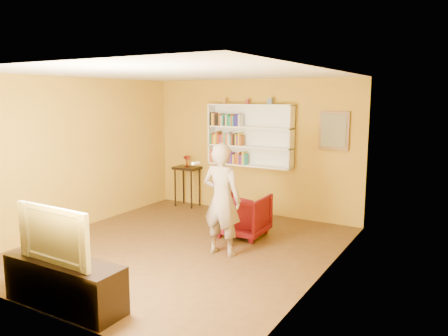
{
  "coord_description": "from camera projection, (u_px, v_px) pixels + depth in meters",
  "views": [
    {
      "loc": [
        3.91,
        -5.37,
        2.36
      ],
      "look_at": [
        0.34,
        0.75,
        1.2
      ],
      "focal_mm": 35.0,
      "sensor_mm": 36.0,
      "label": 1
    }
  ],
  "objects": [
    {
      "name": "console_table",
      "position": [
        187.0,
        174.0,
        9.43
      ],
      "size": [
        0.53,
        0.4,
        0.87
      ],
      "color": "black",
      "rests_on": "ground"
    },
    {
      "name": "books_row_upper",
      "position": [
        227.0,
        120.0,
        8.81
      ],
      "size": [
        0.69,
        0.18,
        0.27
      ],
      "color": "black",
      "rests_on": "bookshelf"
    },
    {
      "name": "bookshelf",
      "position": [
        251.0,
        135.0,
        8.7
      ],
      "size": [
        1.8,
        0.29,
        1.23
      ],
      "color": "white",
      "rests_on": "room_shell"
    },
    {
      "name": "books_row_middle",
      "position": [
        227.0,
        139.0,
        8.86
      ],
      "size": [
        0.73,
        0.19,
        0.27
      ],
      "color": "#19713F",
      "rests_on": "bookshelf"
    },
    {
      "name": "ornament_left",
      "position": [
        225.0,
        101.0,
        8.82
      ],
      "size": [
        0.08,
        0.08,
        0.11
      ],
      "primitive_type": "cube",
      "color": "#A87330",
      "rests_on": "bookshelf"
    },
    {
      "name": "tv_cabinet",
      "position": [
        65.0,
        283.0,
        4.94
      ],
      "size": [
        1.53,
        0.46,
        0.55
      ],
      "primitive_type": "cube",
      "color": "black",
      "rests_on": "ground"
    },
    {
      "name": "armchair",
      "position": [
        243.0,
        215.0,
        7.45
      ],
      "size": [
        0.81,
        0.83,
        0.73
      ],
      "primitive_type": "imported",
      "rotation": [
        0.0,
        0.0,
        3.18
      ],
      "color": "#48050E",
      "rests_on": "ground"
    },
    {
      "name": "game_remote",
      "position": [
        196.0,
        163.0,
        6.37
      ],
      "size": [
        0.04,
        0.15,
        0.04
      ],
      "primitive_type": "cube",
      "color": "white",
      "rests_on": "person"
    },
    {
      "name": "person",
      "position": [
        222.0,
        200.0,
        6.49
      ],
      "size": [
        0.62,
        0.41,
        1.7
      ],
      "primitive_type": "imported",
      "rotation": [
        0.0,
        0.0,
        3.15
      ],
      "color": "#776757",
      "rests_on": "ground"
    },
    {
      "name": "room_shell",
      "position": [
        181.0,
        185.0,
        6.74
      ],
      "size": [
        5.3,
        5.8,
        2.88
      ],
      "color": "#462E16",
      "rests_on": "ground"
    },
    {
      "name": "ruby_lustre",
      "position": [
        187.0,
        159.0,
        9.37
      ],
      "size": [
        0.15,
        0.15,
        0.24
      ],
      "color": "maroon",
      "rests_on": "console_table"
    },
    {
      "name": "ornament_right",
      "position": [
        270.0,
        101.0,
        8.32
      ],
      "size": [
        0.09,
        0.09,
        0.12
      ],
      "primitive_type": "cube",
      "color": "slate",
      "rests_on": "bookshelf"
    },
    {
      "name": "framed_painting",
      "position": [
        334.0,
        131.0,
        7.89
      ],
      "size": [
        0.55,
        0.05,
        0.7
      ],
      "color": "brown",
      "rests_on": "room_shell"
    },
    {
      "name": "ornament_centre",
      "position": [
        247.0,
        102.0,
        8.57
      ],
      "size": [
        0.07,
        0.07,
        0.1
      ],
      "primitive_type": "cube",
      "color": "maroon",
      "rests_on": "bookshelf"
    },
    {
      "name": "television",
      "position": [
        62.0,
        233.0,
        4.84
      ],
      "size": [
        1.12,
        0.18,
        0.64
      ],
      "primitive_type": "imported",
      "rotation": [
        0.0,
        0.0,
        -0.03
      ],
      "color": "black",
      "rests_on": "tv_cabinet"
    },
    {
      "name": "books_row_lower",
      "position": [
        229.0,
        158.0,
        8.91
      ],
      "size": [
        0.82,
        0.19,
        0.26
      ],
      "color": "#BB5125",
      "rests_on": "bookshelf"
    }
  ]
}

